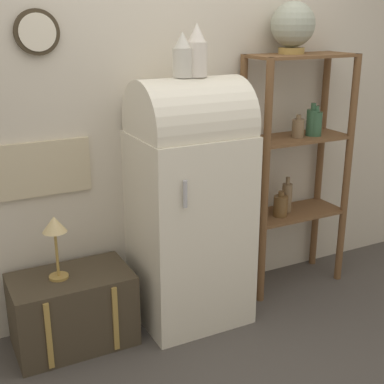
# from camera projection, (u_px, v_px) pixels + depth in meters

# --- Properties ---
(ground_plane) EXTENTS (12.00, 12.00, 0.00)m
(ground_plane) POSITION_uv_depth(u_px,v_px,m) (210.00, 335.00, 3.27)
(ground_plane) COLOR #4C4742
(wall_back) EXTENTS (7.00, 0.09, 2.70)m
(wall_back) POSITION_uv_depth(u_px,v_px,m) (167.00, 101.00, 3.32)
(wall_back) COLOR beige
(wall_back) RESTS_ON ground_plane
(refrigerator) EXTENTS (0.65, 0.59, 1.53)m
(refrigerator) POSITION_uv_depth(u_px,v_px,m) (190.00, 200.00, 3.24)
(refrigerator) COLOR silver
(refrigerator) RESTS_ON ground_plane
(suitcase_trunk) EXTENTS (0.69, 0.42, 0.44)m
(suitcase_trunk) POSITION_uv_depth(u_px,v_px,m) (73.00, 310.00, 3.13)
(suitcase_trunk) COLOR #423828
(suitcase_trunk) RESTS_ON ground_plane
(shelf_unit) EXTENTS (0.74, 0.34, 1.62)m
(shelf_unit) POSITION_uv_depth(u_px,v_px,m) (296.00, 158.00, 3.65)
(shelf_unit) COLOR brown
(shelf_unit) RESTS_ON ground_plane
(globe) EXTENTS (0.28, 0.28, 0.32)m
(globe) POSITION_uv_depth(u_px,v_px,m) (293.00, 26.00, 3.38)
(globe) COLOR #AD8942
(globe) RESTS_ON shelf_unit
(vase_left) EXTENTS (0.11, 0.11, 0.25)m
(vase_left) POSITION_uv_depth(u_px,v_px,m) (183.00, 56.00, 2.96)
(vase_left) COLOR beige
(vase_left) RESTS_ON refrigerator
(vase_center) EXTENTS (0.12, 0.12, 0.29)m
(vase_center) POSITION_uv_depth(u_px,v_px,m) (197.00, 52.00, 2.98)
(vase_center) COLOR silver
(vase_center) RESTS_ON refrigerator
(desk_lamp) EXTENTS (0.14, 0.14, 0.37)m
(desk_lamp) POSITION_uv_depth(u_px,v_px,m) (55.00, 231.00, 2.94)
(desk_lamp) COLOR #AD8942
(desk_lamp) RESTS_ON suitcase_trunk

